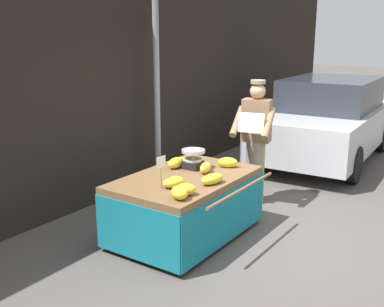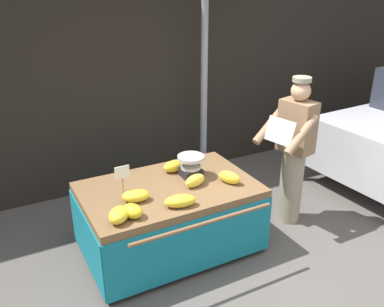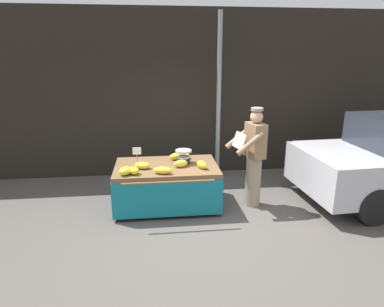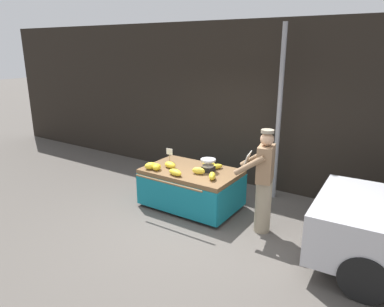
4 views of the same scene
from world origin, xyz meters
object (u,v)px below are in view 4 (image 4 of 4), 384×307
Objects in this scene: banana_bunch_0 at (170,165)px; banana_bunch_5 at (157,167)px; banana_bunch_3 at (209,164)px; banana_bunch_6 at (151,166)px; vendor_person at (263,181)px; banana_bunch_2 at (175,172)px; banana_bunch_1 at (199,171)px; banana_cart at (191,180)px; street_pole at (279,115)px; banana_bunch_7 at (212,176)px; weighing_scale at (208,165)px; banana_bunch_4 at (216,167)px; price_sign at (169,153)px.

banana_bunch_5 is (-0.13, -0.25, 0.00)m from banana_bunch_0.
banana_bunch_3 is 0.98m from banana_bunch_5.
banana_bunch_6 is 0.13× the size of vendor_person.
banana_bunch_2 is at bearing -170.29° from vendor_person.
banana_cart is at bearing 153.03° from banana_bunch_1.
vendor_person reaches higher than banana_cart.
banana_bunch_6 is at bearing -163.23° from banana_bunch_1.
banana_bunch_1 reaches higher than banana_bunch_5.
banana_bunch_0 is 1.87m from vendor_person.
street_pole reaches higher than banana_bunch_7.
weighing_scale reaches higher than banana_bunch_6.
street_pole reaches higher than banana_bunch_4.
weighing_scale reaches higher than banana_bunch_2.
banana_cart is 5.92× the size of banana_bunch_2.
banana_cart is 0.37m from banana_bunch_1.
price_sign is 1.27× the size of banana_bunch_3.
weighing_scale reaches higher than banana_bunch_3.
vendor_person reaches higher than banana_bunch_0.
banana_bunch_1 is 0.88× the size of banana_bunch_4.
banana_cart is 7.34× the size of banana_bunch_1.
banana_bunch_6 is (-0.65, -0.39, 0.26)m from banana_cart.
banana_bunch_3 is at bearing 125.91° from banana_bunch_7.
vendor_person is (1.99, 0.23, 0.08)m from banana_bunch_5.
banana_bunch_5 is (-0.73, -0.66, -0.00)m from banana_bunch_3.
banana_bunch_7 is at bearing -20.99° from banana_cart.
banana_bunch_6 is 2.14m from vendor_person.
banana_bunch_5 is at bearing 175.68° from banana_bunch_2.
banana_bunch_5 is at bearing 6.62° from banana_bunch_6.
banana_bunch_1 is at bearing 16.77° from banana_bunch_6.
banana_bunch_6 is at bearing -146.03° from banana_bunch_4.
street_pole is 1.55m from banana_bunch_4.
weighing_scale is 0.22m from banana_bunch_3.
banana_bunch_7 is 0.90m from vendor_person.
banana_bunch_6 is (-0.58, 0.02, 0.01)m from banana_bunch_2.
weighing_scale is 1.03× the size of banana_bunch_4.
price_sign reaches higher than banana_cart.
banana_bunch_7 is (0.65, 0.18, 0.01)m from banana_bunch_2.
banana_bunch_0 is 1.05× the size of banana_bunch_7.
banana_bunch_3 is 1.18× the size of banana_bunch_6.
banana_bunch_1 is at bearing 163.45° from banana_bunch_7.
banana_cart is 6.84× the size of banana_bunch_0.
banana_bunch_2 is at bearing -137.04° from banana_bunch_1.
banana_bunch_4 is 1.22m from banana_bunch_6.
banana_bunch_3 is (0.21, 0.29, 0.26)m from banana_cart.
weighing_scale is 0.22m from banana_bunch_4.
weighing_scale reaches higher than banana_bunch_5.
weighing_scale is 1.07m from banana_bunch_6.
banana_cart is 0.49m from banana_bunch_0.
banana_bunch_2 is 1.11× the size of banana_bunch_3.
banana_bunch_4 is 0.56m from banana_bunch_7.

